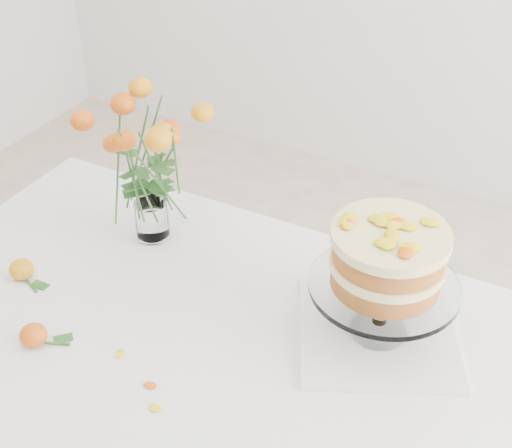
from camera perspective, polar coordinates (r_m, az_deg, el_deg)
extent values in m
cube|color=tan|center=(1.48, -4.61, -10.16)|extent=(1.40, 0.90, 0.04)
cylinder|color=tan|center=(2.24, -12.80, -5.25)|extent=(0.06, 0.06, 0.71)
cube|color=white|center=(1.46, -4.65, -9.53)|extent=(1.42, 0.92, 0.01)
cube|color=white|center=(1.83, 3.04, -2.74)|extent=(1.42, 0.01, 0.20)
cube|color=white|center=(1.49, 9.69, -8.57)|extent=(0.42, 0.42, 0.01)
cylinder|color=white|center=(1.44, 9.98, -6.47)|extent=(0.03, 0.03, 0.09)
cylinder|color=white|center=(1.40, 10.21, -4.85)|extent=(0.29, 0.29, 0.01)
cylinder|color=#A66125|center=(1.39, 10.32, -3.99)|extent=(0.24, 0.24, 0.04)
cylinder|color=#F2E39C|center=(1.37, 10.46, -3.01)|extent=(0.25, 0.25, 0.02)
cylinder|color=#A66125|center=(1.35, 10.60, -2.00)|extent=(0.24, 0.24, 0.04)
cylinder|color=#F2E39C|center=(1.33, 10.74, -0.92)|extent=(0.26, 0.26, 0.02)
cylinder|color=white|center=(1.74, -8.19, -0.93)|extent=(0.06, 0.06, 0.01)
cylinder|color=white|center=(1.71, -8.33, 0.41)|extent=(0.08, 0.08, 0.09)
ellipsoid|color=orange|center=(1.68, -18.25, -3.45)|extent=(0.05, 0.05, 0.05)
cylinder|color=#2D5D25|center=(1.66, -17.59, -4.66)|extent=(0.06, 0.03, 0.01)
ellipsoid|color=red|center=(1.51, -17.38, -8.47)|extent=(0.05, 0.05, 0.05)
cylinder|color=#2D5D25|center=(1.51, -15.86, -9.19)|extent=(0.06, 0.03, 0.01)
ellipsoid|color=yellow|center=(1.46, -10.84, -10.16)|extent=(0.03, 0.02, 0.00)
ellipsoid|color=yellow|center=(1.39, -8.48, -12.67)|extent=(0.03, 0.02, 0.00)
ellipsoid|color=yellow|center=(1.35, -8.03, -14.40)|extent=(0.03, 0.02, 0.00)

